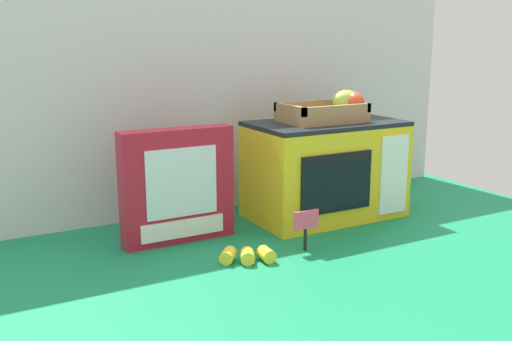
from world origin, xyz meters
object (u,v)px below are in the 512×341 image
object	(u,v)px
cookie_set_box	(178,186)
loose_toy_banana	(247,255)
toy_microwave	(325,169)
price_sign	(305,224)
food_groups_crate	(329,111)

from	to	relation	value
cookie_set_box	loose_toy_banana	distance (m)	0.26
loose_toy_banana	toy_microwave	bearing A→B (deg)	30.01
price_sign	toy_microwave	bearing A→B (deg)	45.49
price_sign	loose_toy_banana	size ratio (longest dim) A/B	0.80
toy_microwave	cookie_set_box	xyz separation A→B (m)	(-0.44, 0.00, 0.01)
cookie_set_box	toy_microwave	bearing A→B (deg)	-0.56
toy_microwave	loose_toy_banana	distance (m)	0.43
food_groups_crate	loose_toy_banana	size ratio (longest dim) A/B	1.88
food_groups_crate	cookie_set_box	bearing A→B (deg)	179.55
toy_microwave	food_groups_crate	world-z (taller)	food_groups_crate
toy_microwave	food_groups_crate	size ratio (longest dim) A/B	1.81
cookie_set_box	price_sign	world-z (taller)	cookie_set_box
price_sign	loose_toy_banana	bearing A→B (deg)	179.24
price_sign	loose_toy_banana	world-z (taller)	price_sign
toy_microwave	cookie_set_box	bearing A→B (deg)	179.44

